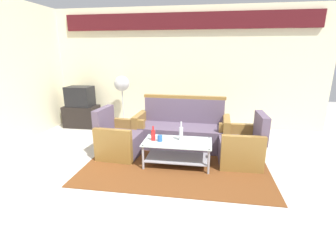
{
  "coord_description": "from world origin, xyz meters",
  "views": [
    {
      "loc": [
        0.54,
        -3.0,
        1.79
      ],
      "look_at": [
        -0.06,
        0.76,
        0.65
      ],
      "focal_mm": 26.33,
      "sensor_mm": 36.0,
      "label": 1
    }
  ],
  "objects_px": {
    "couch": "(182,131)",
    "armchair_right": "(242,147)",
    "bottle_clear": "(181,133)",
    "armchair_left": "(119,140)",
    "pedestal_fan": "(122,87)",
    "cup": "(160,138)",
    "coffee_table": "(177,149)",
    "bottle_red": "(153,135)",
    "tv_stand": "(82,116)",
    "television": "(80,96)"
  },
  "relations": [
    {
      "from": "armchair_right",
      "to": "bottle_clear",
      "type": "distance_m",
      "value": 1.04
    },
    {
      "from": "armchair_right",
      "to": "cup",
      "type": "relative_size",
      "value": 8.5
    },
    {
      "from": "couch",
      "to": "bottle_red",
      "type": "bearing_deg",
      "value": 69.0
    },
    {
      "from": "couch",
      "to": "pedestal_fan",
      "type": "relative_size",
      "value": 1.44
    },
    {
      "from": "armchair_right",
      "to": "cup",
      "type": "height_order",
      "value": "armchair_right"
    },
    {
      "from": "bottle_clear",
      "to": "pedestal_fan",
      "type": "height_order",
      "value": "pedestal_fan"
    },
    {
      "from": "pedestal_fan",
      "to": "tv_stand",
      "type": "bearing_deg",
      "value": -177.32
    },
    {
      "from": "cup",
      "to": "tv_stand",
      "type": "bearing_deg",
      "value": 141.51
    },
    {
      "from": "couch",
      "to": "armchair_left",
      "type": "xyz_separation_m",
      "value": [
        -1.06,
        -0.63,
        -0.03
      ]
    },
    {
      "from": "bottle_red",
      "to": "cup",
      "type": "relative_size",
      "value": 2.43
    },
    {
      "from": "tv_stand",
      "to": "armchair_left",
      "type": "bearing_deg",
      "value": -45.72
    },
    {
      "from": "tv_stand",
      "to": "television",
      "type": "relative_size",
      "value": 1.32
    },
    {
      "from": "armchair_right",
      "to": "coffee_table",
      "type": "xyz_separation_m",
      "value": [
        -1.05,
        -0.24,
        -0.02
      ]
    },
    {
      "from": "bottle_clear",
      "to": "tv_stand",
      "type": "bearing_deg",
      "value": 146.63
    },
    {
      "from": "tv_stand",
      "to": "coffee_table",
      "type": "bearing_deg",
      "value": -34.91
    },
    {
      "from": "armchair_left",
      "to": "tv_stand",
      "type": "distance_m",
      "value": 2.22
    },
    {
      "from": "bottle_clear",
      "to": "cup",
      "type": "xyz_separation_m",
      "value": [
        -0.33,
        -0.1,
        -0.07
      ]
    },
    {
      "from": "couch",
      "to": "bottle_clear",
      "type": "height_order",
      "value": "couch"
    },
    {
      "from": "armchair_right",
      "to": "pedestal_fan",
      "type": "xyz_separation_m",
      "value": [
        -2.61,
        1.65,
        0.73
      ]
    },
    {
      "from": "couch",
      "to": "armchair_right",
      "type": "height_order",
      "value": "couch"
    },
    {
      "from": "bottle_red",
      "to": "cup",
      "type": "bearing_deg",
      "value": -11.64
    },
    {
      "from": "bottle_clear",
      "to": "television",
      "type": "relative_size",
      "value": 0.52
    },
    {
      "from": "armchair_left",
      "to": "couch",
      "type": "bearing_deg",
      "value": 125.01
    },
    {
      "from": "bottle_red",
      "to": "pedestal_fan",
      "type": "bearing_deg",
      "value": 121.62
    },
    {
      "from": "armchair_right",
      "to": "television",
      "type": "height_order",
      "value": "television"
    },
    {
      "from": "armchair_left",
      "to": "bottle_clear",
      "type": "relative_size",
      "value": 2.68
    },
    {
      "from": "pedestal_fan",
      "to": "cup",
      "type": "bearing_deg",
      "value": -56.25
    },
    {
      "from": "bottle_clear",
      "to": "couch",
      "type": "bearing_deg",
      "value": 94.87
    },
    {
      "from": "armchair_left",
      "to": "armchair_right",
      "type": "xyz_separation_m",
      "value": [
        2.13,
        -0.01,
        0.0
      ]
    },
    {
      "from": "bottle_red",
      "to": "television",
      "type": "xyz_separation_m",
      "value": [
        -2.23,
        1.85,
        0.26
      ]
    },
    {
      "from": "cup",
      "to": "television",
      "type": "height_order",
      "value": "television"
    },
    {
      "from": "armchair_left",
      "to": "television",
      "type": "distance_m",
      "value": 2.27
    },
    {
      "from": "cup",
      "to": "tv_stand",
      "type": "relative_size",
      "value": 0.12
    },
    {
      "from": "couch",
      "to": "tv_stand",
      "type": "distance_m",
      "value": 2.78
    },
    {
      "from": "armchair_right",
      "to": "coffee_table",
      "type": "bearing_deg",
      "value": 101.45
    },
    {
      "from": "coffee_table",
      "to": "bottle_clear",
      "type": "distance_m",
      "value": 0.27
    },
    {
      "from": "couch",
      "to": "cup",
      "type": "bearing_deg",
      "value": 76.04
    },
    {
      "from": "coffee_table",
      "to": "armchair_left",
      "type": "bearing_deg",
      "value": 167.18
    },
    {
      "from": "armchair_right",
      "to": "bottle_red",
      "type": "relative_size",
      "value": 3.5
    },
    {
      "from": "cup",
      "to": "pedestal_fan",
      "type": "relative_size",
      "value": 0.08
    },
    {
      "from": "bottle_clear",
      "to": "pedestal_fan",
      "type": "xyz_separation_m",
      "value": [
        -1.61,
        1.81,
        0.48
      ]
    },
    {
      "from": "cup",
      "to": "coffee_table",
      "type": "bearing_deg",
      "value": 6.64
    },
    {
      "from": "cup",
      "to": "tv_stand",
      "type": "xyz_separation_m",
      "value": [
        -2.35,
        1.87,
        -0.2
      ]
    },
    {
      "from": "armchair_right",
      "to": "television",
      "type": "distance_m",
      "value": 4.04
    },
    {
      "from": "armchair_left",
      "to": "pedestal_fan",
      "type": "height_order",
      "value": "pedestal_fan"
    },
    {
      "from": "bottle_clear",
      "to": "television",
      "type": "bearing_deg",
      "value": 146.59
    },
    {
      "from": "couch",
      "to": "bottle_red",
      "type": "xyz_separation_m",
      "value": [
        -0.38,
        -0.88,
        0.19
      ]
    },
    {
      "from": "couch",
      "to": "armchair_right",
      "type": "bearing_deg",
      "value": 151.57
    },
    {
      "from": "bottle_clear",
      "to": "television",
      "type": "distance_m",
      "value": 3.22
    },
    {
      "from": "tv_stand",
      "to": "pedestal_fan",
      "type": "bearing_deg",
      "value": 2.68
    }
  ]
}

